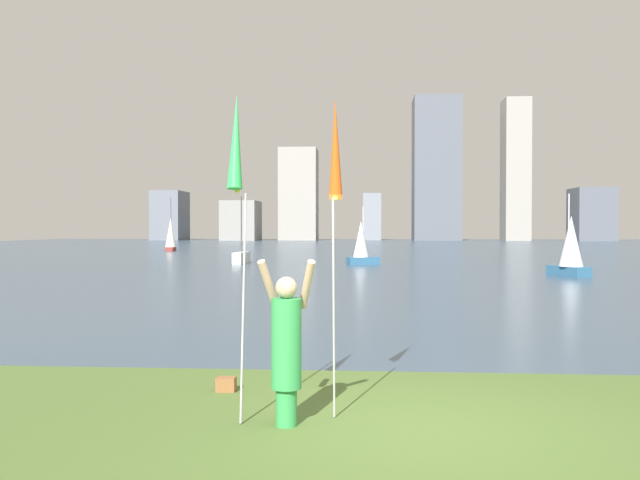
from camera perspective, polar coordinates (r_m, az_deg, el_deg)
ground at (r=58.05m, az=4.67°, el=-1.12°), size 120.00×138.00×0.12m
person at (r=7.27m, az=-2.87°, el=-8.80°), size 0.65×0.48×1.78m
kite_flag_left at (r=7.08m, az=-7.12°, el=7.52°), size 0.16×0.72×3.51m
kite_flag_right at (r=7.70m, az=1.31°, el=7.08°), size 0.16×0.71×3.58m
bag at (r=8.98m, az=-7.97°, el=-12.02°), size 0.25×0.17×0.18m
sailboat_0 at (r=38.62m, az=3.54°, el=-0.48°), size 1.97×1.41×3.36m
sailboat_1 at (r=62.49m, az=-12.55°, el=0.41°), size 1.05×1.96×4.92m
sailboat_2 at (r=31.16m, az=20.47°, el=-0.66°), size 1.54×2.17×3.61m
sailboat_4 at (r=40.25m, az=-6.68°, el=-1.44°), size 0.61×2.69×3.97m
skyline_tower_0 at (r=119.62m, az=-12.59°, el=2.02°), size 4.98×7.65×8.45m
skyline_tower_1 at (r=114.68m, az=-6.70°, el=1.63°), size 5.89×7.90×6.65m
skyline_tower_2 at (r=115.75m, az=-1.82°, el=3.87°), size 6.38×6.49×15.67m
skyline_tower_3 at (r=116.98m, az=4.43°, el=1.97°), size 3.09×4.76×8.06m
skyline_tower_4 at (r=116.74m, az=9.82°, el=5.93°), size 7.84×7.81×24.20m
skyline_tower_5 at (r=116.57m, az=16.24°, el=5.71°), size 4.10×5.31×23.40m
skyline_tower_6 at (r=117.27m, az=22.02°, el=2.01°), size 5.96×7.10×8.54m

